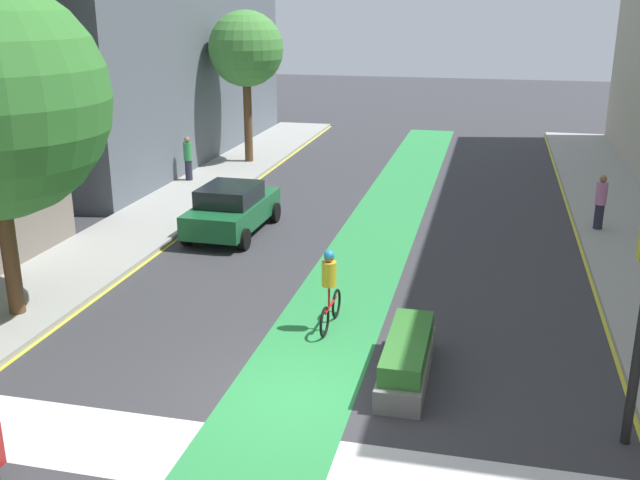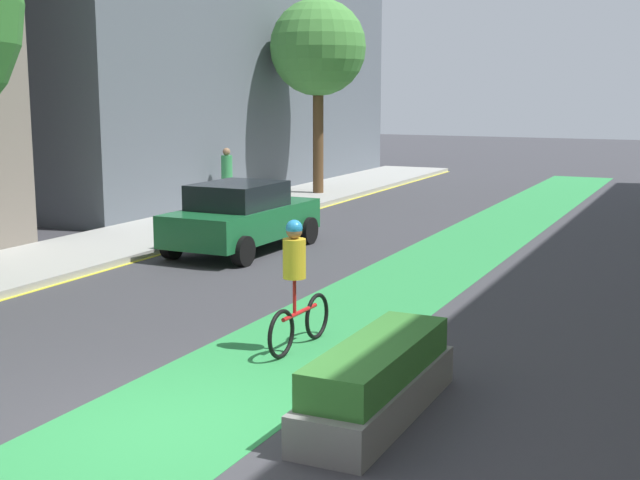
# 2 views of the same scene
# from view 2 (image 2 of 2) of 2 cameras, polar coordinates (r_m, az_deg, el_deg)

# --- Properties ---
(ground_plane) EXTENTS (120.00, 120.00, 0.00)m
(ground_plane) POSITION_cam_2_polar(r_m,az_deg,el_deg) (9.57, -10.05, -12.28)
(ground_plane) COLOR #38383D
(bike_lane_paint) EXTENTS (2.40, 60.00, 0.01)m
(bike_lane_paint) POSITION_cam_2_polar(r_m,az_deg,el_deg) (9.63, -10.58, -12.13)
(bike_lane_paint) COLOR #2D8C47
(bike_lane_paint) RESTS_ON ground_plane
(car_green_left_far) EXTENTS (2.09, 4.23, 1.57)m
(car_green_left_far) POSITION_cam_2_polar(r_m,az_deg,el_deg) (19.34, -5.22, 1.58)
(car_green_left_far) COLOR #196033
(car_green_left_far) RESTS_ON ground_plane
(cyclist_in_lane) EXTENTS (0.32, 1.73, 1.86)m
(cyclist_in_lane) POSITION_cam_2_polar(r_m,az_deg,el_deg) (11.89, -1.56, -2.82)
(cyclist_in_lane) COLOR black
(cyclist_in_lane) RESTS_ON ground_plane
(pedestrian_sidewalk_left_a) EXTENTS (0.34, 0.34, 1.73)m
(pedestrian_sidewalk_left_a) POSITION_cam_2_polar(r_m,az_deg,el_deg) (26.27, -6.21, 4.27)
(pedestrian_sidewalk_left_a) COLOR #262638
(pedestrian_sidewalk_left_a) RESTS_ON sidewalk_left
(street_tree_far) EXTENTS (3.21, 3.21, 6.46)m
(street_tree_far) POSITION_cam_2_polar(r_m,az_deg,el_deg) (29.16, -0.12, 12.61)
(street_tree_far) COLOR brown
(street_tree_far) RESTS_ON sidewalk_left
(median_planter) EXTENTS (0.85, 2.98, 0.85)m
(median_planter) POSITION_cam_2_polar(r_m,az_deg,el_deg) (9.67, 3.86, -9.36)
(median_planter) COLOR slate
(median_planter) RESTS_ON ground_plane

